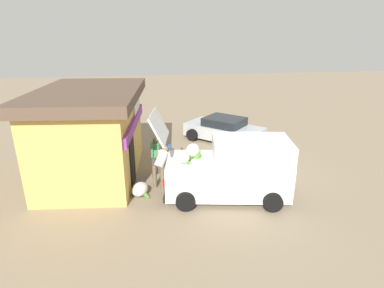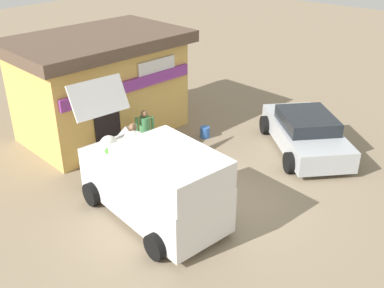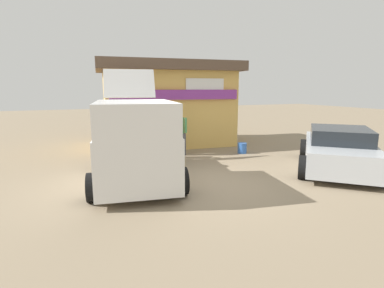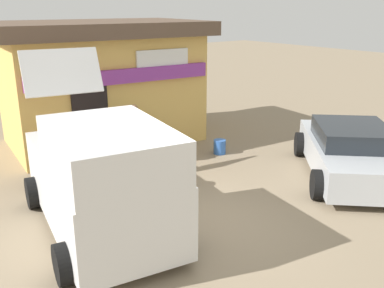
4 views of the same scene
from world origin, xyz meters
TOP-DOWN VIEW (x-y plane):
  - ground_plane at (0.00, 0.00)m, footprint 60.00×60.00m
  - storefront_bar at (0.88, 5.71)m, footprint 5.94×4.19m
  - delivery_van at (-1.54, 0.89)m, footprint 2.63×4.71m
  - parked_sedan at (4.12, -0.27)m, footprint 3.97×4.07m
  - vendor_standing at (0.54, 3.34)m, footprint 0.48×0.48m
  - customer_bending at (-0.49, 3.20)m, footprint 0.73×0.70m
  - unloaded_banana_pile at (-1.04, 3.97)m, footprint 0.85×0.77m
  - paint_bucket at (2.76, 2.74)m, footprint 0.32×0.32m

SIDE VIEW (x-z plane):
  - ground_plane at x=0.00m, z-range 0.00..0.00m
  - paint_bucket at x=2.76m, z-range 0.00..0.38m
  - unloaded_banana_pile at x=-1.04m, z-range -0.01..0.44m
  - parked_sedan at x=4.12m, z-range -0.02..1.20m
  - vendor_standing at x=0.54m, z-range 0.12..1.66m
  - customer_bending at x=-0.49m, z-range 0.16..1.65m
  - delivery_van at x=-1.54m, z-range -0.46..2.48m
  - storefront_bar at x=0.88m, z-range 0.05..3.43m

